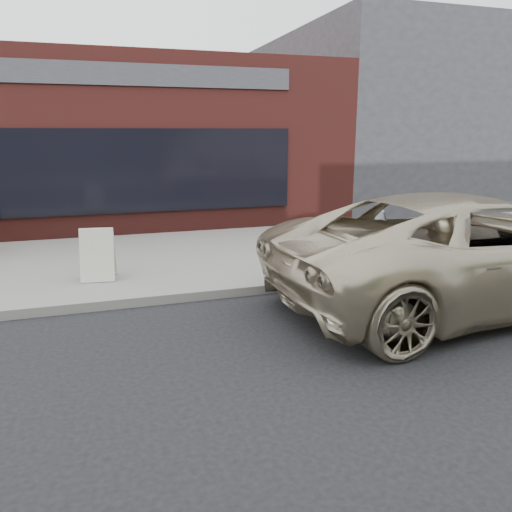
{
  "coord_description": "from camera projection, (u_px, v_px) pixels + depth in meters",
  "views": [
    {
      "loc": [
        -1.85,
        -3.45,
        2.62
      ],
      "look_at": [
        0.32,
        3.3,
        0.85
      ],
      "focal_mm": 35.0,
      "sensor_mm": 36.0,
      "label": 1
    }
  ],
  "objects": [
    {
      "name": "near_sidewalk",
      "position": [
        190.0,
        252.0,
        10.82
      ],
      "size": [
        44.0,
        6.0,
        0.15
      ],
      "primitive_type": "cube",
      "color": "gray",
      "rests_on": "ground"
    },
    {
      "name": "ground",
      "position": [
        336.0,
        439.0,
        4.37
      ],
      "size": [
        120.0,
        120.0,
        0.0
      ],
      "primitive_type": "plane",
      "color": "black",
      "rests_on": "ground"
    },
    {
      "name": "neighbour_building",
      "position": [
        408.0,
        122.0,
        19.54
      ],
      "size": [
        10.0,
        10.0,
        6.0
      ],
      "primitive_type": "cube",
      "color": "#2D2D32",
      "rests_on": "ground"
    },
    {
      "name": "minivan",
      "position": [
        468.0,
        250.0,
        7.6
      ],
      "size": [
        6.37,
        3.2,
        1.73
      ],
      "primitive_type": "imported",
      "rotation": [
        0.0,
        0.0,
        1.63
      ],
      "color": "beige",
      "rests_on": "ground"
    },
    {
      "name": "sandwich_sign",
      "position": [
        98.0,
        254.0,
        8.52
      ],
      "size": [
        0.62,
        0.58,
        0.89
      ],
      "rotation": [
        0.0,
        0.0,
        -0.14
      ],
      "color": "white",
      "rests_on": "near_sidewalk"
    },
    {
      "name": "storefront",
      "position": [
        87.0,
        143.0,
        16.15
      ],
      "size": [
        14.0,
        10.07,
        4.5
      ],
      "color": "#561F1B",
      "rests_on": "ground"
    },
    {
      "name": "motorcycle",
      "position": [
        339.0,
        259.0,
        8.16
      ],
      "size": [
        2.18,
        0.72,
        1.38
      ],
      "rotation": [
        0.0,
        0.0,
        0.01
      ],
      "color": "black",
      "rests_on": "ground"
    }
  ]
}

